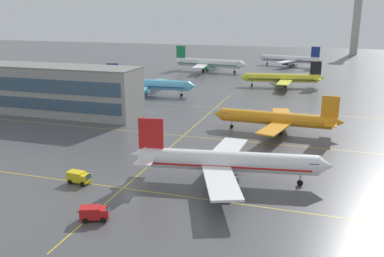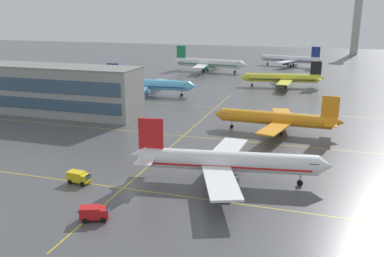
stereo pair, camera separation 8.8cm
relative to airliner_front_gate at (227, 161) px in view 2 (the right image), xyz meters
name	(u,v)px [view 2 (the right image)]	position (x,y,z in m)	size (l,w,h in m)	color
ground_plane	(128,184)	(-16.42, -6.25, -3.81)	(600.00, 600.00, 0.00)	#4C4C4F
airliner_front_gate	(227,161)	(0.00, 0.00, 0.00)	(35.89, 30.62, 11.17)	white
airliner_second_row	(277,119)	(4.98, 34.47, -0.37)	(32.34, 27.95, 10.07)	orange
airliner_third_row	(148,85)	(-45.11, 69.53, -0.05)	(35.47, 30.55, 11.03)	#5BB7E5
airliner_far_left_stand	(282,78)	(-0.25, 100.73, -0.27)	(33.32, 28.42, 10.38)	yellow
airliner_far_right_stand	(208,63)	(-40.15, 134.31, 0.38)	(39.53, 33.87, 12.28)	white
airliner_distant_taxiway	(290,59)	(-2.76, 167.51, -0.01)	(35.62, 30.27, 11.15)	white
taxiway_markings	(183,136)	(-16.42, 24.37, -3.81)	(128.82, 107.65, 0.01)	yellow
service_truck_red_van	(79,177)	(-24.82, -8.58, -2.64)	(4.26, 2.44, 2.10)	yellow
service_truck_catering	(94,213)	(-15.22, -19.73, -2.64)	(4.49, 3.30, 2.10)	red
terminal_building	(47,89)	(-62.59, 35.12, 3.30)	(57.18, 12.69, 14.24)	gray
control_tower	(357,17)	(34.35, 245.58, 21.36)	(8.82, 8.82, 43.99)	#ADA89E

